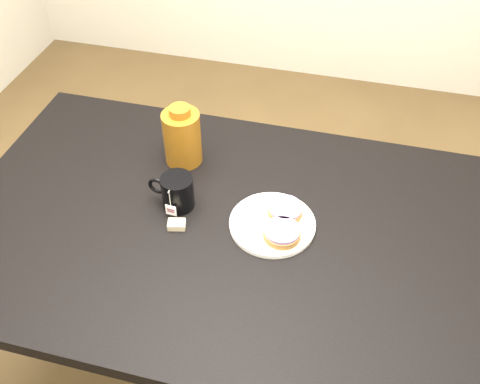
# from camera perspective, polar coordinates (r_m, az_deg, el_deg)

# --- Properties ---
(ground_plane) EXTENTS (4.00, 4.00, 0.00)m
(ground_plane) POSITION_cam_1_polar(r_m,az_deg,el_deg) (2.02, -1.68, -17.81)
(ground_plane) COLOR brown
(table) EXTENTS (1.40, 0.90, 0.75)m
(table) POSITION_cam_1_polar(r_m,az_deg,el_deg) (1.47, -2.21, -5.50)
(table) COLOR black
(table) RESTS_ON ground_plane
(plate) EXTENTS (0.22, 0.22, 0.02)m
(plate) POSITION_cam_1_polar(r_m,az_deg,el_deg) (1.39, 3.47, -3.36)
(plate) COLOR white
(plate) RESTS_ON table
(bagel_back) EXTENTS (0.13, 0.13, 0.03)m
(bagel_back) POSITION_cam_1_polar(r_m,az_deg,el_deg) (1.40, 4.86, -1.92)
(bagel_back) COLOR brown
(bagel_back) RESTS_ON plate
(bagel_front) EXTENTS (0.11, 0.11, 0.03)m
(bagel_front) POSITION_cam_1_polar(r_m,az_deg,el_deg) (1.35, 4.51, -4.35)
(bagel_front) COLOR brown
(bagel_front) RESTS_ON plate
(mug) EXTENTS (0.13, 0.10, 0.10)m
(mug) POSITION_cam_1_polar(r_m,az_deg,el_deg) (1.42, -6.75, 0.03)
(mug) COLOR black
(mug) RESTS_ON table
(teabag_pouch) EXTENTS (0.05, 0.04, 0.02)m
(teabag_pouch) POSITION_cam_1_polar(r_m,az_deg,el_deg) (1.39, -6.77, -3.47)
(teabag_pouch) COLOR #C6B793
(teabag_pouch) RESTS_ON table
(bagel_package) EXTENTS (0.13, 0.13, 0.19)m
(bagel_package) POSITION_cam_1_polar(r_m,az_deg,el_deg) (1.54, -6.19, 5.87)
(bagel_package) COLOR #5E340C
(bagel_package) RESTS_ON table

